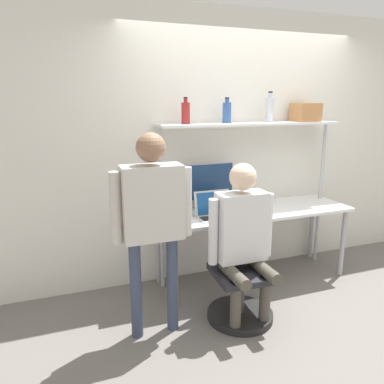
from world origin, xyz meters
name	(u,v)px	position (x,y,z in m)	size (l,w,h in m)	color
ground_plane	(268,293)	(0.00, 0.00, 0.00)	(12.00, 12.00, 0.00)	slate
wall_back	(240,146)	(0.00, 0.68, 1.35)	(8.00, 0.06, 2.70)	silver
desk	(254,217)	(0.00, 0.34, 0.68)	(1.98, 0.63, 0.75)	white
shelf_unit	(249,141)	(0.00, 0.48, 1.42)	(1.88, 0.32, 1.61)	white
monitor	(208,184)	(-0.43, 0.50, 1.01)	(0.54, 0.21, 0.47)	#B7B7BC
laptop	(214,210)	(-0.47, 0.26, 0.82)	(0.36, 0.24, 0.24)	#BCBCC1
cell_phone	(243,216)	(-0.21, 0.17, 0.76)	(0.07, 0.15, 0.01)	#264C8C
office_chair	(239,287)	(-0.45, -0.24, 0.27)	(0.56, 0.56, 0.89)	black
person_seated	(243,232)	(-0.45, -0.29, 0.79)	(0.57, 0.47, 1.34)	#4C473D
person_standing	(152,210)	(-1.19, -0.22, 1.02)	(0.62, 0.22, 1.60)	#38425B
bottle_red	(186,113)	(-0.67, 0.48, 1.71)	(0.08, 0.08, 0.24)	maroon
bottle_blue	(227,112)	(-0.25, 0.48, 1.71)	(0.08, 0.08, 0.24)	#335999
bottle_clear	(270,109)	(0.22, 0.48, 1.73)	(0.08, 0.08, 0.30)	silver
storage_box	(305,112)	(0.65, 0.48, 1.70)	(0.25, 0.23, 0.19)	#B27A47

